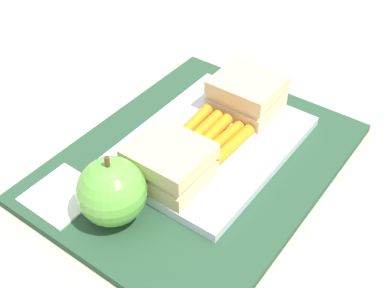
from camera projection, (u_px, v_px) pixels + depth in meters
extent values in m
plane|color=#B7AD99|center=(198.00, 165.00, 0.59)|extent=(2.40, 2.40, 0.00)
cube|color=#284C33|center=(198.00, 162.00, 0.59)|extent=(0.36, 0.28, 0.01)
cube|color=white|center=(211.00, 144.00, 0.60)|extent=(0.23, 0.17, 0.01)
cube|color=#DBC189|center=(246.00, 102.00, 0.63)|extent=(0.07, 0.08, 0.02)
cube|color=beige|center=(246.00, 94.00, 0.63)|extent=(0.07, 0.07, 0.01)
cube|color=#DBC189|center=(247.00, 85.00, 0.62)|extent=(0.07, 0.08, 0.02)
cube|color=#DBC189|center=(170.00, 172.00, 0.54)|extent=(0.07, 0.08, 0.02)
cube|color=beige|center=(170.00, 163.00, 0.53)|extent=(0.07, 0.07, 0.01)
cube|color=#DBC189|center=(169.00, 154.00, 0.52)|extent=(0.07, 0.08, 0.02)
cylinder|color=orange|center=(190.00, 126.00, 0.60)|extent=(0.08, 0.01, 0.02)
cylinder|color=orange|center=(201.00, 131.00, 0.59)|extent=(0.08, 0.01, 0.02)
cylinder|color=orange|center=(211.00, 136.00, 0.59)|extent=(0.08, 0.01, 0.02)
cylinder|color=orange|center=(223.00, 140.00, 0.58)|extent=(0.08, 0.01, 0.02)
cylinder|color=orange|center=(233.00, 145.00, 0.58)|extent=(0.08, 0.01, 0.02)
sphere|color=#66B742|center=(112.00, 192.00, 0.50)|extent=(0.07, 0.07, 0.07)
cylinder|color=brown|center=(107.00, 162.00, 0.47)|extent=(0.01, 0.00, 0.01)
cube|color=white|center=(62.00, 195.00, 0.54)|extent=(0.07, 0.07, 0.00)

